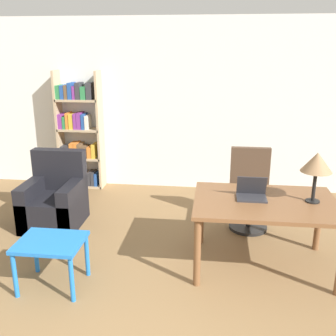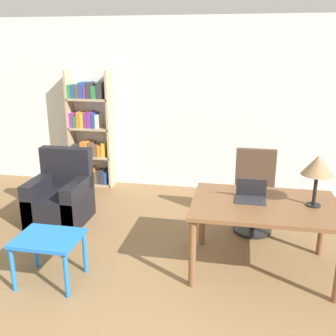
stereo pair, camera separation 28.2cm
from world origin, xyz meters
The scene contains 8 objects.
wall_back centered at (0.00, 4.53, 1.35)m, with size 8.00×0.06×2.70m.
desk centered at (1.10, 2.13, 0.66)m, with size 1.45×1.00×0.75m.
laptop centered at (0.96, 2.19, 0.80)m, with size 0.30×0.23×0.23m.
table_lamp centered at (1.57, 2.16, 1.16)m, with size 0.31×0.31×0.52m.
office_chair centered at (1.03, 3.11, 0.48)m, with size 0.53×0.53×1.02m.
side_table_blue centered at (-0.96, 1.51, 0.41)m, with size 0.62×0.51×0.49m.
armchair centered at (-1.49, 2.86, 0.31)m, with size 0.70×0.74×0.95m.
bookshelf centered at (-1.64, 4.34, 0.86)m, with size 0.71×0.28×1.90m.
Camera 1 is at (0.56, -1.69, 2.26)m, focal length 42.00 mm.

